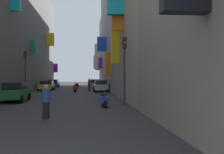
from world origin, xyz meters
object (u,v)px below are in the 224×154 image
object	(u,v)px
parked_car_blue	(53,83)
parked_car_grey	(95,83)
parked_car_silver	(101,86)
pedestrian_near_left	(46,102)
parked_car_green	(15,92)
traffic_light_far_corner	(124,60)
parked_car_yellow	(47,85)
scooter_black	(77,86)
pedestrian_crossing	(89,85)
traffic_light_near_corner	(25,65)
scooter_blue	(104,100)
scooter_red	(75,88)

from	to	relation	value
parked_car_blue	parked_car_grey	distance (m)	7.78
parked_car_silver	pedestrian_near_left	bearing A→B (deg)	-99.14
parked_car_green	parked_car_grey	bearing A→B (deg)	74.59
parked_car_blue	traffic_light_far_corner	world-z (taller)	traffic_light_far_corner
parked_car_grey	parked_car_yellow	distance (m)	10.58
parked_car_blue	scooter_black	size ratio (longest dim) A/B	2.01
parked_car_silver	pedestrian_crossing	xyz separation A→B (m)	(-1.46, 0.57, 0.07)
pedestrian_near_left	scooter_black	bearing A→B (deg)	89.36
parked_car_yellow	parked_car_silver	bearing A→B (deg)	-28.98
parked_car_green	pedestrian_crossing	bearing A→B (deg)	67.45
parked_car_blue	scooter_black	bearing A→B (deg)	-49.90
scooter_black	traffic_light_near_corner	xyz separation A→B (m)	(-5.04, -14.80, 2.69)
parked_car_blue	scooter_blue	world-z (taller)	parked_car_blue
scooter_black	traffic_light_far_corner	distance (m)	27.53
parked_car_grey	parked_car_blue	bearing A→B (deg)	161.30
parked_car_green	traffic_light_near_corner	world-z (taller)	traffic_light_near_corner
parked_car_blue	pedestrian_crossing	bearing A→B (deg)	-65.78
parked_car_silver	scooter_red	bearing A→B (deg)	-166.51
traffic_light_near_corner	scooter_red	bearing A→B (deg)	42.14
parked_car_grey	pedestrian_crossing	distance (m)	11.45
parked_car_silver	pedestrian_crossing	world-z (taller)	pedestrian_crossing
pedestrian_crossing	parked_car_yellow	bearing A→B (deg)	149.31
parked_car_blue	parked_car_grey	xyz separation A→B (m)	(7.37, -2.49, 0.01)
scooter_blue	traffic_light_far_corner	size ratio (longest dim) A/B	0.40
traffic_light_far_corner	traffic_light_near_corner	bearing A→B (deg)	126.57
parked_car_blue	parked_car_grey	size ratio (longest dim) A/B	0.99
parked_car_grey	scooter_black	xyz separation A→B (m)	(-3.06, -2.63, -0.30)
parked_car_blue	scooter_red	distance (m)	15.88
pedestrian_near_left	traffic_light_near_corner	world-z (taller)	traffic_light_near_corner
parked_car_green	parked_car_yellow	xyz separation A→B (m)	(0.02, 18.05, -0.06)
traffic_light_near_corner	scooter_black	bearing A→B (deg)	71.18
parked_car_blue	scooter_blue	distance (m)	33.59
pedestrian_near_left	parked_car_blue	bearing A→B (deg)	95.96
traffic_light_far_corner	pedestrian_crossing	bearing A→B (deg)	96.67
pedestrian_crossing	parked_car_green	bearing A→B (deg)	-112.55
pedestrian_crossing	parked_car_blue	bearing A→B (deg)	114.22
scooter_black	scooter_red	bearing A→B (deg)	-89.29
parked_car_grey	pedestrian_crossing	bearing A→B (deg)	-95.62
parked_car_silver	parked_car_yellow	xyz separation A→B (m)	(-7.45, 4.13, -0.05)
scooter_red	pedestrian_near_left	size ratio (longest dim) A/B	1.15
pedestrian_near_left	traffic_light_near_corner	size ratio (longest dim) A/B	0.34
parked_car_silver	pedestrian_near_left	world-z (taller)	pedestrian_near_left
scooter_blue	scooter_red	bearing A→B (deg)	98.13
scooter_blue	traffic_light_near_corner	world-z (taller)	traffic_light_near_corner
pedestrian_crossing	pedestrian_near_left	size ratio (longest dim) A/B	1.06
parked_car_yellow	scooter_red	distance (m)	6.46
traffic_light_far_corner	scooter_blue	bearing A→B (deg)	-156.12
scooter_blue	pedestrian_crossing	bearing A→B (deg)	92.13
parked_car_green	traffic_light_near_corner	distance (m)	8.84
scooter_black	parked_car_green	bearing A→B (deg)	-99.95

